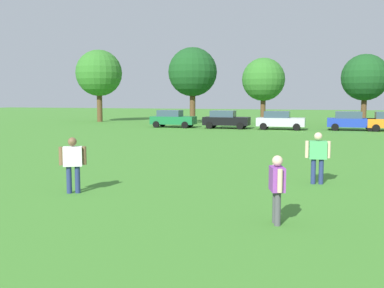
{
  "coord_description": "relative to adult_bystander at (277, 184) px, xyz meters",
  "views": [
    {
      "loc": [
        5.81,
        1.83,
        2.99
      ],
      "look_at": [
        3.23,
        10.54,
        2.04
      ],
      "focal_mm": 42.35,
      "sensor_mm": 36.0,
      "label": 1
    }
  ],
  "objects": [
    {
      "name": "ground_plane",
      "position": [
        -4.76,
        17.64,
        -0.97
      ],
      "size": [
        160.0,
        160.0,
        0.0
      ],
      "primitive_type": "plane",
      "color": "#42842D"
    },
    {
      "name": "adult_bystander",
      "position": [
        0.0,
        0.0,
        0.0
      ],
      "size": [
        0.44,
        0.75,
        1.63
      ],
      "rotation": [
        0.0,
        0.0,
        1.87
      ],
      "color": "#4C4C51",
      "rests_on": "ground"
    },
    {
      "name": "bystander_near_trees",
      "position": [
        -6.42,
        1.7,
        0.07
      ],
      "size": [
        0.76,
        0.54,
        1.74
      ],
      "rotation": [
        0.0,
        0.0,
        0.46
      ],
      "color": "navy",
      "rests_on": "ground"
    },
    {
      "name": "bystander_midfield",
      "position": [
        0.81,
        5.39,
        0.09
      ],
      "size": [
        0.84,
        0.41,
        1.78
      ],
      "rotation": [
        0.0,
        0.0,
        0.14
      ],
      "color": "navy",
      "rests_on": "ground"
    },
    {
      "name": "parked_car_green_0",
      "position": [
        -13.36,
        31.34,
        -0.11
      ],
      "size": [
        4.3,
        2.02,
        1.68
      ],
      "color": "#196B38",
      "rests_on": "ground"
    },
    {
      "name": "parked_car_black_1",
      "position": [
        -8.05,
        31.34,
        -0.11
      ],
      "size": [
        4.3,
        2.02,
        1.68
      ],
      "color": "black",
      "rests_on": "ground"
    },
    {
      "name": "parked_car_silver_2",
      "position": [
        -2.98,
        31.25,
        -0.11
      ],
      "size": [
        4.3,
        2.02,
        1.68
      ],
      "color": "silver",
      "rests_on": "ground"
    },
    {
      "name": "parked_car_blue_3",
      "position": [
        3.21,
        32.06,
        -0.11
      ],
      "size": [
        4.3,
        2.02,
        1.68
      ],
      "color": "#1E38AD",
      "rests_on": "ground"
    },
    {
      "name": "tree_far_left",
      "position": [
        -25.09,
        38.54,
        4.8
      ],
      "size": [
        5.49,
        5.49,
        8.55
      ],
      "color": "brown",
      "rests_on": "ground"
    },
    {
      "name": "tree_left",
      "position": [
        -13.35,
        38.23,
        4.74
      ],
      "size": [
        5.43,
        5.43,
        8.46
      ],
      "color": "brown",
      "rests_on": "ground"
    },
    {
      "name": "tree_right",
      "position": [
        -5.45,
        38.09,
        3.82
      ],
      "size": [
        4.56,
        4.56,
        7.1
      ],
      "color": "brown",
      "rests_on": "ground"
    },
    {
      "name": "tree_far_right",
      "position": [
        4.67,
        38.25,
        3.92
      ],
      "size": [
        4.65,
        4.65,
        7.25
      ],
      "color": "brown",
      "rests_on": "ground"
    }
  ]
}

